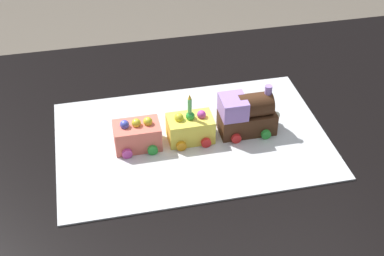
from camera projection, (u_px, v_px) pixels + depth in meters
dining_table at (210, 179)px, 1.27m from camera, size 1.40×1.00×0.74m
cake_board at (192, 139)px, 1.21m from camera, size 0.60×0.40×0.00m
cake_locomotive at (247, 114)px, 1.21m from camera, size 0.14×0.08×0.12m
cake_car_gondola_lemon at (190, 128)px, 1.19m from camera, size 0.10×0.08×0.07m
cake_car_caboose_coral at (137, 135)px, 1.17m from camera, size 0.10×0.08×0.07m
birthday_candle at (190, 104)px, 1.15m from camera, size 0.01×0.01×0.05m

